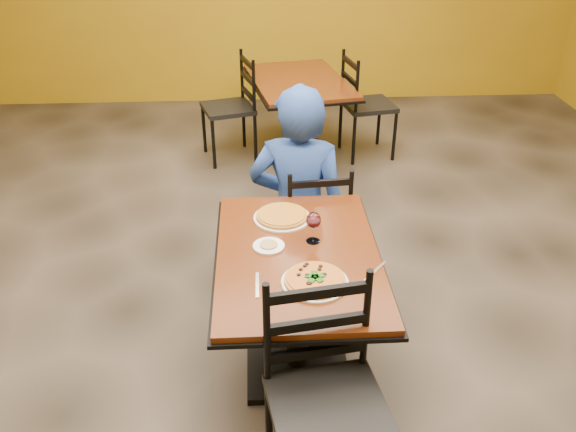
{
  "coord_description": "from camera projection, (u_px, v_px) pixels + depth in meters",
  "views": [
    {
      "loc": [
        -0.19,
        -2.97,
        2.39
      ],
      "look_at": [
        -0.04,
        -0.3,
        0.85
      ],
      "focal_mm": 37.47,
      "sensor_mm": 36.0,
      "label": 1
    }
  ],
  "objects": [
    {
      "name": "pizza_main",
      "position": [
        315.0,
        279.0,
        2.74
      ],
      "size": [
        0.28,
        0.28,
        0.02
      ],
      "primitive_type": "cylinder",
      "color": "maroon",
      "rests_on": "plate_main"
    },
    {
      "name": "dip",
      "position": [
        269.0,
        245.0,
        3.01
      ],
      "size": [
        0.09,
        0.09,
        0.01
      ],
      "primitive_type": "cylinder",
      "color": "#A88A51",
      "rests_on": "side_plate"
    },
    {
      "name": "fork",
      "position": [
        257.0,
        285.0,
        2.74
      ],
      "size": [
        0.02,
        0.19,
        0.0
      ],
      "primitive_type": "cube",
      "rotation": [
        0.0,
        0.0,
        -0.01
      ],
      "color": "silver",
      "rests_on": "table_main"
    },
    {
      "name": "diner",
      "position": [
        298.0,
        184.0,
        3.82
      ],
      "size": [
        0.72,
        0.54,
        1.32
      ],
      "primitive_type": "imported",
      "rotation": [
        0.0,
        0.0,
        2.94
      ],
      "color": "navy",
      "rests_on": "floor"
    },
    {
      "name": "floor",
      "position": [
        291.0,
        309.0,
        3.78
      ],
      "size": [
        7.0,
        8.0,
        0.01
      ],
      "primitive_type": "cube",
      "color": "black",
      "rests_on": "ground"
    },
    {
      "name": "chair_second_left",
      "position": [
        228.0,
        109.0,
        5.54
      ],
      "size": [
        0.54,
        0.54,
        0.97
      ],
      "primitive_type": null,
      "rotation": [
        0.0,
        0.0,
        -1.29
      ],
      "color": "black",
      "rests_on": "floor"
    },
    {
      "name": "knife",
      "position": [
        375.0,
        272.0,
        2.83
      ],
      "size": [
        0.15,
        0.17,
        0.0
      ],
      "primitive_type": "cube",
      "rotation": [
        0.0,
        0.0,
        -0.7
      ],
      "color": "silver",
      "rests_on": "table_main"
    },
    {
      "name": "chair_second_right",
      "position": [
        369.0,
        106.0,
        5.6
      ],
      "size": [
        0.51,
        0.51,
        0.98
      ],
      "primitive_type": null,
      "rotation": [
        0.0,
        0.0,
        1.75
      ],
      "color": "black",
      "rests_on": "floor"
    },
    {
      "name": "table_main",
      "position": [
        298.0,
        285.0,
        3.07
      ],
      "size": [
        0.83,
        1.23,
        0.75
      ],
      "color": "#552D0D",
      "rests_on": "floor"
    },
    {
      "name": "chair_main_near",
      "position": [
        329.0,
        411.0,
        2.41
      ],
      "size": [
        0.53,
        0.53,
        1.02
      ],
      "primitive_type": null,
      "rotation": [
        0.0,
        0.0,
        0.16
      ],
      "color": "black",
      "rests_on": "floor"
    },
    {
      "name": "wine_glass",
      "position": [
        313.0,
        226.0,
        3.02
      ],
      "size": [
        0.08,
        0.08,
        0.18
      ],
      "primitive_type": null,
      "color": "white",
      "rests_on": "table_main"
    },
    {
      "name": "chair_main_far",
      "position": [
        314.0,
        223.0,
        3.82
      ],
      "size": [
        0.43,
        0.43,
        0.89
      ],
      "primitive_type": null,
      "rotation": [
        0.0,
        0.0,
        3.23
      ],
      "color": "black",
      "rests_on": "floor"
    },
    {
      "name": "side_plate",
      "position": [
        269.0,
        246.0,
        3.02
      ],
      "size": [
        0.16,
        0.16,
        0.01
      ],
      "primitive_type": "cylinder",
      "color": "white",
      "rests_on": "table_main"
    },
    {
      "name": "pizza_far",
      "position": [
        282.0,
        215.0,
        3.25
      ],
      "size": [
        0.28,
        0.28,
        0.02
      ],
      "primitive_type": "cylinder",
      "color": "gold",
      "rests_on": "plate_far"
    },
    {
      "name": "plate_main",
      "position": [
        315.0,
        282.0,
        2.75
      ],
      "size": [
        0.31,
        0.31,
        0.01
      ],
      "primitive_type": "cylinder",
      "color": "white",
      "rests_on": "table_main"
    },
    {
      "name": "table_second",
      "position": [
        299.0,
        100.0,
        5.54
      ],
      "size": [
        1.04,
        1.37,
        0.75
      ],
      "rotation": [
        0.0,
        0.0,
        0.18
      ],
      "color": "#552D0D",
      "rests_on": "floor"
    },
    {
      "name": "plate_far",
      "position": [
        282.0,
        218.0,
        3.26
      ],
      "size": [
        0.31,
        0.31,
        0.01
      ],
      "primitive_type": "cylinder",
      "color": "white",
      "rests_on": "table_main"
    }
  ]
}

